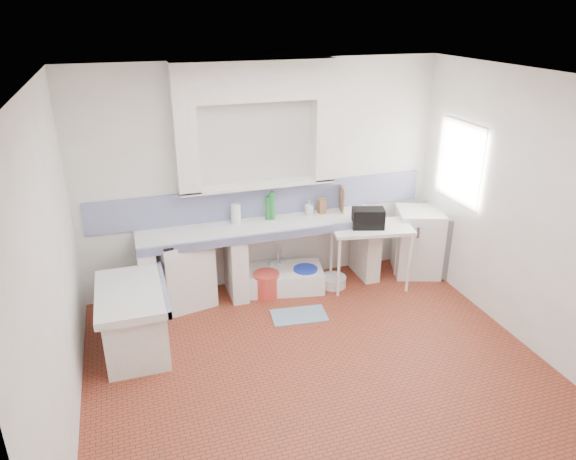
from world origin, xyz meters
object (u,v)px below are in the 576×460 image
object	(u,v)px
side_table	(369,256)
fridge	(418,242)
stove	(184,270)
sink	(283,279)

from	to	relation	value
side_table	fridge	distance (m)	0.79
fridge	stove	bearing A→B (deg)	-163.93
sink	side_table	world-z (taller)	side_table
stove	sink	size ratio (longest dim) A/B	0.85
stove	side_table	world-z (taller)	stove
side_table	fridge	size ratio (longest dim) A/B	1.11
stove	sink	bearing A→B (deg)	-13.33
sink	fridge	xyz separation A→B (m)	(1.85, -0.12, 0.32)
stove	side_table	xyz separation A→B (m)	(2.30, -0.29, -0.01)
sink	side_table	size ratio (longest dim) A/B	1.02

